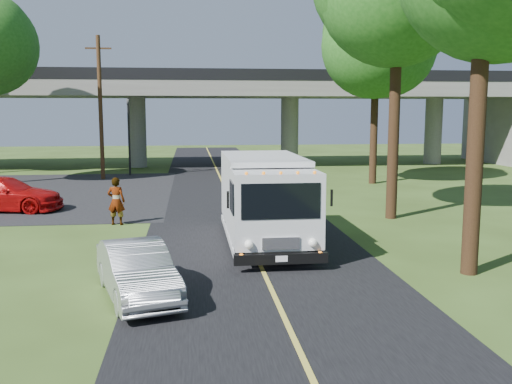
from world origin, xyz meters
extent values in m
plane|color=#314418|center=(0.00, 0.00, 0.00)|extent=(120.00, 120.00, 0.00)
cube|color=black|center=(0.00, 10.00, 0.01)|extent=(7.00, 90.00, 0.02)
cube|color=black|center=(-11.00, 18.00, 0.01)|extent=(16.00, 18.00, 0.01)
cube|color=gold|center=(0.00, 10.00, 0.03)|extent=(0.12, 90.00, 0.01)
cube|color=slate|center=(0.00, 32.00, 6.00)|extent=(50.00, 9.00, 1.20)
cube|color=black|center=(0.00, 27.60, 6.90)|extent=(50.00, 0.25, 0.80)
cube|color=black|center=(0.00, 36.40, 6.90)|extent=(50.00, 0.25, 0.80)
cylinder|color=slate|center=(-6.00, 32.00, 2.70)|extent=(1.40, 1.40, 5.40)
cylinder|color=slate|center=(6.00, 32.00, 2.70)|extent=(1.40, 1.40, 5.40)
cylinder|color=slate|center=(18.00, 32.00, 2.70)|extent=(1.40, 1.40, 5.40)
cylinder|color=black|center=(-6.00, 26.00, 2.60)|extent=(0.14, 0.14, 5.20)
imported|color=black|center=(-6.00, 26.00, 4.60)|extent=(0.18, 0.22, 1.10)
cylinder|color=#472D19|center=(-7.50, 24.00, 4.50)|extent=(0.26, 0.26, 9.00)
cube|color=#472D19|center=(-7.50, 24.00, 8.20)|extent=(1.60, 0.10, 0.10)
cylinder|color=#382314|center=(5.50, 1.00, 3.50)|extent=(0.44, 0.44, 7.00)
cylinder|color=#382314|center=(6.20, 9.00, 3.85)|extent=(0.44, 0.44, 7.70)
cylinder|color=#382314|center=(9.00, 20.00, 3.32)|extent=(0.44, 0.44, 6.65)
sphere|color=#1D5516|center=(9.00, 20.00, 8.20)|extent=(5.58, 5.58, 5.58)
sphere|color=#1D5516|center=(9.50, 19.60, 8.50)|extent=(4.96, 4.96, 4.96)
cube|color=silver|center=(0.47, 5.85, 1.72)|extent=(2.47, 4.52, 2.31)
cube|color=silver|center=(0.47, 2.67, 1.62)|extent=(2.47, 1.85, 2.10)
cube|color=black|center=(0.48, 1.77, 1.95)|extent=(2.16, 0.09, 0.97)
cube|color=black|center=(0.48, 1.66, 0.39)|extent=(2.57, 0.19, 0.29)
cube|color=silver|center=(0.47, 5.44, 0.31)|extent=(2.48, 5.96, 0.18)
cylinder|color=black|center=(-0.57, 2.87, 0.46)|extent=(0.29, 0.92, 0.92)
cylinder|color=black|center=(1.52, 2.88, 0.46)|extent=(0.29, 0.92, 0.92)
cylinder|color=black|center=(-0.58, 7.18, 0.46)|extent=(0.29, 0.92, 0.92)
cylinder|color=black|center=(1.51, 7.19, 0.46)|extent=(0.29, 0.92, 0.92)
imported|color=#AF0A0A|center=(-10.08, 12.60, 0.74)|extent=(5.40, 2.92, 1.49)
imported|color=#95989D|center=(-3.20, 0.00, 0.65)|extent=(2.41, 4.15, 1.29)
imported|color=gray|center=(-4.77, 8.87, 0.92)|extent=(0.75, 0.56, 1.85)
camera|label=1|loc=(-1.91, -13.15, 4.35)|focal=40.00mm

